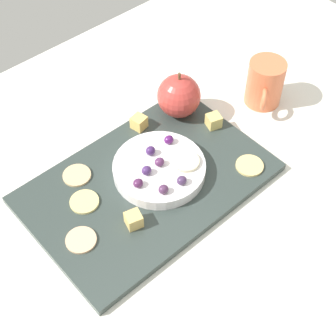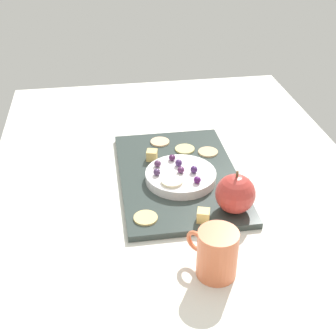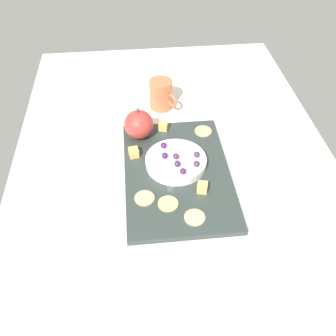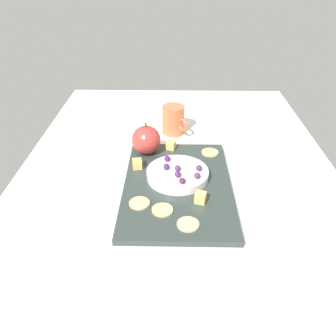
{
  "view_description": "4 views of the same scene",
  "coord_description": "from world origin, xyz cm",
  "px_view_note": "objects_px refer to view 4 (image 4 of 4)",
  "views": [
    {
      "loc": [
        36.1,
        39.83,
        70.28
      ],
      "look_at": [
        2.62,
        2.35,
        9.48
      ],
      "focal_mm": 53.87,
      "sensor_mm": 36.0,
      "label": 1
    },
    {
      "loc": [
        -80.87,
        15.76,
        62.31
      ],
      "look_at": [
        2.5,
        2.74,
        9.31
      ],
      "focal_mm": 50.69,
      "sensor_mm": 36.0,
      "label": 2
    },
    {
      "loc": [
        69.78,
        -8.99,
        71.06
      ],
      "look_at": [
        6.97,
        -2.44,
        9.39
      ],
      "focal_mm": 40.38,
      "sensor_mm": 36.0,
      "label": 3
    },
    {
      "loc": [
        72.37,
        -1.02,
        53.75
      ],
      "look_at": [
        4.1,
        -2.3,
        9.81
      ],
      "focal_mm": 36.89,
      "sensor_mm": 36.0,
      "label": 4
    }
  ],
  "objects_px": {
    "cracker_2": "(139,203)",
    "grape_2": "(182,181)",
    "cracker_3": "(210,152)",
    "grape_4": "(199,168)",
    "cheese_cube_0": "(200,198)",
    "apple_slice_0": "(187,162)",
    "cheese_cube_1": "(137,164)",
    "cup": "(174,120)",
    "grape_5": "(166,167)",
    "apple_whole": "(146,140)",
    "cheese_cube_2": "(171,145)",
    "cracker_1": "(188,224)",
    "platter": "(179,186)",
    "grape_3": "(176,168)",
    "grape_0": "(197,176)",
    "serving_dish": "(179,174)",
    "grape_6": "(176,174)",
    "grape_1": "(167,159)",
    "cracker_0": "(162,210)"
  },
  "relations": [
    {
      "from": "grape_1",
      "to": "cracker_3",
      "type": "bearing_deg",
      "value": 123.42
    },
    {
      "from": "cup",
      "to": "grape_6",
      "type": "bearing_deg",
      "value": 1.28
    },
    {
      "from": "cheese_cube_1",
      "to": "cup",
      "type": "bearing_deg",
      "value": 158.02
    },
    {
      "from": "cracker_0",
      "to": "grape_6",
      "type": "bearing_deg",
      "value": 164.5
    },
    {
      "from": "apple_whole",
      "to": "cup",
      "type": "distance_m",
      "value": 0.16
    },
    {
      "from": "grape_5",
      "to": "grape_6",
      "type": "height_order",
      "value": "same"
    },
    {
      "from": "grape_2",
      "to": "grape_1",
      "type": "bearing_deg",
      "value": -159.38
    },
    {
      "from": "cracker_3",
      "to": "grape_1",
      "type": "distance_m",
      "value": 0.14
    },
    {
      "from": "grape_1",
      "to": "cup",
      "type": "relative_size",
      "value": 0.19
    },
    {
      "from": "cheese_cube_1",
      "to": "platter",
      "type": "bearing_deg",
      "value": 57.73
    },
    {
      "from": "cheese_cube_1",
      "to": "grape_5",
      "type": "height_order",
      "value": "grape_5"
    },
    {
      "from": "grape_6",
      "to": "grape_1",
      "type": "bearing_deg",
      "value": -163.29
    },
    {
      "from": "cracker_1",
      "to": "grape_6",
      "type": "xyz_separation_m",
      "value": [
        -0.15,
        -0.03,
        0.03
      ]
    },
    {
      "from": "serving_dish",
      "to": "cracker_1",
      "type": "relative_size",
      "value": 3.27
    },
    {
      "from": "apple_whole",
      "to": "cheese_cube_2",
      "type": "xyz_separation_m",
      "value": [
        -0.02,
        0.07,
        -0.03
      ]
    },
    {
      "from": "cracker_3",
      "to": "grape_5",
      "type": "distance_m",
      "value": 0.17
    },
    {
      "from": "cracker_2",
      "to": "grape_2",
      "type": "relative_size",
      "value": 2.81
    },
    {
      "from": "cheese_cube_0",
      "to": "cheese_cube_1",
      "type": "height_order",
      "value": "same"
    },
    {
      "from": "grape_4",
      "to": "apple_whole",
      "type": "bearing_deg",
      "value": -131.1
    },
    {
      "from": "cracker_0",
      "to": "grape_3",
      "type": "relative_size",
      "value": 2.81
    },
    {
      "from": "apple_whole",
      "to": "cheese_cube_2",
      "type": "bearing_deg",
      "value": 108.69
    },
    {
      "from": "platter",
      "to": "serving_dish",
      "type": "xyz_separation_m",
      "value": [
        -0.02,
        -0.0,
        0.02
      ]
    },
    {
      "from": "grape_0",
      "to": "cracker_3",
      "type": "bearing_deg",
      "value": 163.83
    },
    {
      "from": "cracker_1",
      "to": "apple_slice_0",
      "type": "xyz_separation_m",
      "value": [
        -0.21,
        0.0,
        0.02
      ]
    },
    {
      "from": "cracker_3",
      "to": "cracker_1",
      "type": "bearing_deg",
      "value": -13.28
    },
    {
      "from": "cracker_2",
      "to": "cheese_cube_0",
      "type": "bearing_deg",
      "value": 94.49
    },
    {
      "from": "cheese_cube_0",
      "to": "apple_slice_0",
      "type": "height_order",
      "value": "apple_slice_0"
    },
    {
      "from": "cracker_3",
      "to": "apple_slice_0",
      "type": "bearing_deg",
      "value": -37.31
    },
    {
      "from": "cracker_3",
      "to": "grape_0",
      "type": "bearing_deg",
      "value": -16.17
    },
    {
      "from": "cheese_cube_1",
      "to": "apple_slice_0",
      "type": "distance_m",
      "value": 0.13
    },
    {
      "from": "cheese_cube_2",
      "to": "grape_5",
      "type": "xyz_separation_m",
      "value": [
        0.14,
        -0.01,
        0.02
      ]
    },
    {
      "from": "cracker_2",
      "to": "grape_2",
      "type": "xyz_separation_m",
      "value": [
        -0.05,
        0.09,
        0.02
      ]
    },
    {
      "from": "cheese_cube_2",
      "to": "grape_2",
      "type": "xyz_separation_m",
      "value": [
        0.2,
        0.03,
        0.01
      ]
    },
    {
      "from": "platter",
      "to": "cracker_1",
      "type": "xyz_separation_m",
      "value": [
        0.15,
        0.02,
        0.01
      ]
    },
    {
      "from": "grape_4",
      "to": "cheese_cube_1",
      "type": "bearing_deg",
      "value": -104.68
    },
    {
      "from": "cracker_1",
      "to": "grape_3",
      "type": "xyz_separation_m",
      "value": [
        -0.17,
        -0.02,
        0.02
      ]
    },
    {
      "from": "cracker_1",
      "to": "cracker_3",
      "type": "height_order",
      "value": "same"
    },
    {
      "from": "platter",
      "to": "apple_whole",
      "type": "distance_m",
      "value": 0.18
    },
    {
      "from": "platter",
      "to": "cup",
      "type": "bearing_deg",
      "value": -177.06
    },
    {
      "from": "cracker_2",
      "to": "cracker_3",
      "type": "relative_size",
      "value": 1.0
    },
    {
      "from": "cracker_1",
      "to": "grape_0",
      "type": "xyz_separation_m",
      "value": [
        -0.14,
        0.02,
        0.02
      ]
    },
    {
      "from": "cracker_3",
      "to": "grape_4",
      "type": "xyz_separation_m",
      "value": [
        0.12,
        -0.04,
        0.02
      ]
    },
    {
      "from": "apple_whole",
      "to": "grape_6",
      "type": "height_order",
      "value": "apple_whole"
    },
    {
      "from": "grape_5",
      "to": "grape_6",
      "type": "bearing_deg",
      "value": 35.28
    },
    {
      "from": "cracker_1",
      "to": "cracker_2",
      "type": "distance_m",
      "value": 0.12
    },
    {
      "from": "cheese_cube_1",
      "to": "cracker_1",
      "type": "relative_size",
      "value": 0.5
    },
    {
      "from": "cracker_3",
      "to": "grape_6",
      "type": "distance_m",
      "value": 0.18
    },
    {
      "from": "grape_4",
      "to": "grape_2",
      "type": "bearing_deg",
      "value": -37.44
    },
    {
      "from": "cracker_2",
      "to": "serving_dish",
      "type": "bearing_deg",
      "value": 140.28
    },
    {
      "from": "apple_whole",
      "to": "grape_0",
      "type": "bearing_deg",
      "value": 40.63
    }
  ]
}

